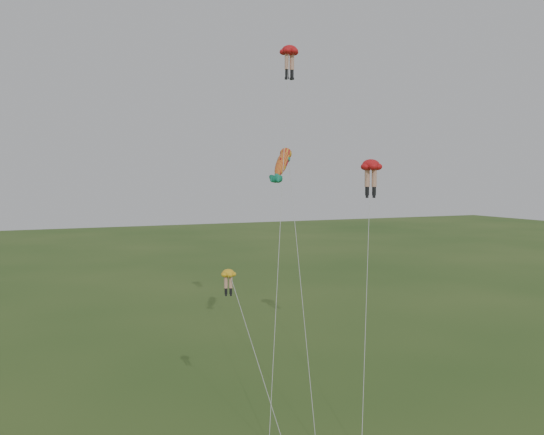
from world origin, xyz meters
name	(u,v)px	position (x,y,z in m)	size (l,w,h in m)	color
legs_kite_red_high	(289,59)	(2.72, 8.82, 22.70)	(6.44, 9.90, 23.69)	red
legs_kite_red_mid	(371,170)	(8.70, 7.64, 15.07)	(8.94, 12.32, 15.86)	red
legs_kite_yellow	(232,287)	(-4.73, 0.27, 8.79)	(2.60, 4.23, 9.73)	yellow
fish_kite	(283,164)	(2.60, 9.61, 15.52)	(4.45, 12.14, 16.97)	#F1A61E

